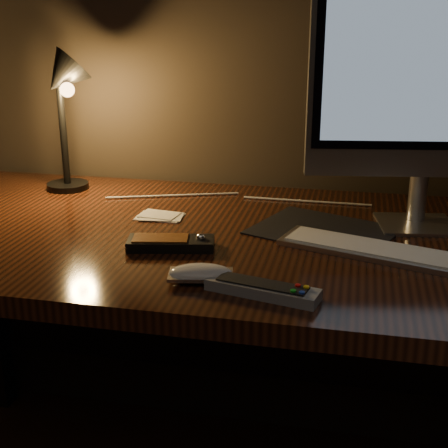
% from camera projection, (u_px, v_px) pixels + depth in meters
% --- Properties ---
extents(desk, '(1.60, 0.75, 0.75)m').
position_uv_depth(desk, '(212.00, 274.00, 1.41)').
color(desk, '#3A1A0D').
rests_on(desk, ground).
extents(monitor, '(0.49, 0.16, 0.51)m').
position_uv_depth(monitor, '(431.00, 83.00, 1.23)').
color(monitor, silver).
rests_on(monitor, desk).
extents(keyboard, '(0.38, 0.21, 0.01)m').
position_uv_depth(keyboard, '(376.00, 250.00, 1.18)').
color(keyboard, silver).
rests_on(keyboard, desk).
extents(mousepad, '(0.34, 0.30, 0.00)m').
position_uv_depth(mousepad, '(324.00, 231.00, 1.30)').
color(mousepad, black).
rests_on(mousepad, desk).
extents(mouse, '(0.12, 0.08, 0.02)m').
position_uv_depth(mouse, '(201.00, 276.00, 1.06)').
color(mouse, white).
rests_on(mouse, desk).
extents(media_remote, '(0.18, 0.09, 0.03)m').
position_uv_depth(media_remote, '(171.00, 243.00, 1.21)').
color(media_remote, black).
rests_on(media_remote, desk).
extents(tv_remote, '(0.19, 0.09, 0.02)m').
position_uv_depth(tv_remote, '(262.00, 289.00, 1.01)').
color(tv_remote, gray).
rests_on(tv_remote, desk).
extents(papers, '(0.10, 0.07, 0.01)m').
position_uv_depth(papers, '(160.00, 216.00, 1.39)').
color(papers, white).
rests_on(papers, desk).
extents(desk_lamp, '(0.19, 0.19, 0.36)m').
position_uv_depth(desk_lamp, '(63.00, 96.00, 1.50)').
color(desk_lamp, black).
rests_on(desk_lamp, desk).
extents(cable, '(0.63, 0.09, 0.01)m').
position_uv_depth(cable, '(238.00, 200.00, 1.51)').
color(cable, white).
rests_on(cable, desk).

